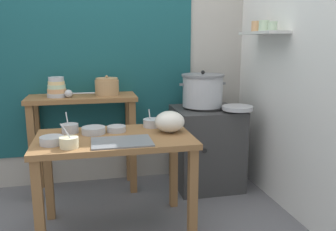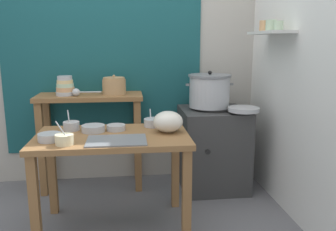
{
  "view_description": "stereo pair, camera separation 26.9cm",
  "coord_description": "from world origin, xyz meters",
  "px_view_note": "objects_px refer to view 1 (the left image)",
  "views": [
    {
      "loc": [
        -0.19,
        -2.37,
        1.38
      ],
      "look_at": [
        0.38,
        0.2,
        0.82
      ],
      "focal_mm": 37.41,
      "sensor_mm": 36.0,
      "label": 1
    },
    {
      "loc": [
        0.07,
        -2.42,
        1.38
      ],
      "look_at": [
        0.38,
        0.2,
        0.82
      ],
      "focal_mm": 37.41,
      "sensor_mm": 36.0,
      "label": 2
    }
  ],
  "objects_px": {
    "ladle": "(70,94)",
    "wide_pan": "(237,108)",
    "clay_pot": "(107,87)",
    "bowl_stack_enamel": "(57,88)",
    "back_shelf_table": "(83,120)",
    "steamer_pot": "(203,90)",
    "prep_bowl_0": "(52,140)",
    "serving_tray": "(122,142)",
    "prep_bowl_4": "(70,128)",
    "prep_bowl_1": "(69,142)",
    "prep_bowl_2": "(94,130)",
    "plastic_bag": "(170,122)",
    "prep_bowl_3": "(116,129)",
    "stove_block": "(206,147)",
    "prep_bowl_5": "(152,123)",
    "prep_table": "(115,151)"
  },
  "relations": [
    {
      "from": "ladle",
      "to": "wide_pan",
      "type": "xyz_separation_m",
      "value": [
        1.45,
        -0.27,
        -0.14
      ]
    },
    {
      "from": "clay_pot",
      "to": "bowl_stack_enamel",
      "type": "bearing_deg",
      "value": -177.43
    },
    {
      "from": "back_shelf_table",
      "to": "clay_pot",
      "type": "distance_m",
      "value": 0.37
    },
    {
      "from": "steamer_pot",
      "to": "prep_bowl_0",
      "type": "relative_size",
      "value": 2.85
    },
    {
      "from": "serving_tray",
      "to": "prep_bowl_4",
      "type": "relative_size",
      "value": 2.62
    },
    {
      "from": "bowl_stack_enamel",
      "to": "wide_pan",
      "type": "relative_size",
      "value": 0.65
    },
    {
      "from": "prep_bowl_1",
      "to": "prep_bowl_2",
      "type": "bearing_deg",
      "value": 63.95
    },
    {
      "from": "wide_pan",
      "to": "prep_bowl_4",
      "type": "relative_size",
      "value": 1.79
    },
    {
      "from": "steamer_pot",
      "to": "plastic_bag",
      "type": "height_order",
      "value": "steamer_pot"
    },
    {
      "from": "bowl_stack_enamel",
      "to": "prep_bowl_4",
      "type": "bearing_deg",
      "value": -77.74
    },
    {
      "from": "bowl_stack_enamel",
      "to": "back_shelf_table",
      "type": "bearing_deg",
      "value": 5.29
    },
    {
      "from": "prep_bowl_0",
      "to": "prep_bowl_3",
      "type": "height_order",
      "value": "prep_bowl_0"
    },
    {
      "from": "prep_bowl_4",
      "to": "prep_bowl_0",
      "type": "bearing_deg",
      "value": -109.76
    },
    {
      "from": "stove_block",
      "to": "plastic_bag",
      "type": "bearing_deg",
      "value": -128.91
    },
    {
      "from": "steamer_pot",
      "to": "prep_bowl_5",
      "type": "relative_size",
      "value": 3.08
    },
    {
      "from": "stove_block",
      "to": "prep_bowl_1",
      "type": "relative_size",
      "value": 4.75
    },
    {
      "from": "ladle",
      "to": "wide_pan",
      "type": "height_order",
      "value": "ladle"
    },
    {
      "from": "stove_block",
      "to": "bowl_stack_enamel",
      "type": "xyz_separation_m",
      "value": [
        -1.35,
        0.11,
        0.6
      ]
    },
    {
      "from": "back_shelf_table",
      "to": "wide_pan",
      "type": "height_order",
      "value": "back_shelf_table"
    },
    {
      "from": "steamer_pot",
      "to": "ladle",
      "type": "distance_m",
      "value": 1.2
    },
    {
      "from": "clay_pot",
      "to": "prep_bowl_2",
      "type": "xyz_separation_m",
      "value": [
        -0.14,
        -0.68,
        -0.23
      ]
    },
    {
      "from": "prep_bowl_5",
      "to": "prep_bowl_4",
      "type": "bearing_deg",
      "value": -175.3
    },
    {
      "from": "prep_bowl_4",
      "to": "prep_bowl_1",
      "type": "bearing_deg",
      "value": -88.2
    },
    {
      "from": "serving_tray",
      "to": "prep_bowl_5",
      "type": "bearing_deg",
      "value": 54.8
    },
    {
      "from": "steamer_pot",
      "to": "plastic_bag",
      "type": "xyz_separation_m",
      "value": [
        -0.46,
        -0.64,
        -0.13
      ]
    },
    {
      "from": "prep_bowl_0",
      "to": "prep_bowl_4",
      "type": "xyz_separation_m",
      "value": [
        0.1,
        0.28,
        0.01
      ]
    },
    {
      "from": "bowl_stack_enamel",
      "to": "wide_pan",
      "type": "distance_m",
      "value": 1.61
    },
    {
      "from": "back_shelf_table",
      "to": "bowl_stack_enamel",
      "type": "xyz_separation_m",
      "value": [
        -0.21,
        -0.02,
        0.3
      ]
    },
    {
      "from": "steamer_pot",
      "to": "prep_bowl_2",
      "type": "relative_size",
      "value": 2.59
    },
    {
      "from": "stove_block",
      "to": "prep_bowl_5",
      "type": "bearing_deg",
      "value": -144.14
    },
    {
      "from": "stove_block",
      "to": "bowl_stack_enamel",
      "type": "distance_m",
      "value": 1.48
    },
    {
      "from": "back_shelf_table",
      "to": "wide_pan",
      "type": "bearing_deg",
      "value": -14.56
    },
    {
      "from": "ladle",
      "to": "prep_bowl_2",
      "type": "xyz_separation_m",
      "value": [
        0.19,
        -0.6,
        -0.19
      ]
    },
    {
      "from": "stove_block",
      "to": "prep_bowl_0",
      "type": "height_order",
      "value": "stove_block"
    },
    {
      "from": "steamer_pot",
      "to": "prep_bowl_1",
      "type": "xyz_separation_m",
      "value": [
        -1.17,
        -0.89,
        -0.17
      ]
    },
    {
      "from": "plastic_bag",
      "to": "prep_bowl_4",
      "type": "xyz_separation_m",
      "value": [
        -0.72,
        0.14,
        -0.04
      ]
    },
    {
      "from": "bowl_stack_enamel",
      "to": "serving_tray",
      "type": "distance_m",
      "value": 1.08
    },
    {
      "from": "plastic_bag",
      "to": "ladle",
      "type": "bearing_deg",
      "value": 137.73
    },
    {
      "from": "prep_bowl_2",
      "to": "prep_bowl_5",
      "type": "bearing_deg",
      "value": 14.17
    },
    {
      "from": "stove_block",
      "to": "ladle",
      "type": "relative_size",
      "value": 3.02
    },
    {
      "from": "prep_bowl_3",
      "to": "ladle",
      "type": "bearing_deg",
      "value": 121.65
    },
    {
      "from": "back_shelf_table",
      "to": "ladle",
      "type": "bearing_deg",
      "value": -141.18
    },
    {
      "from": "clay_pot",
      "to": "prep_table",
      "type": "bearing_deg",
      "value": -89.78
    },
    {
      "from": "prep_table",
      "to": "plastic_bag",
      "type": "height_order",
      "value": "plastic_bag"
    },
    {
      "from": "ladle",
      "to": "prep_bowl_0",
      "type": "relative_size",
      "value": 1.66
    },
    {
      "from": "prep_table",
      "to": "stove_block",
      "type": "distance_m",
      "value": 1.15
    },
    {
      "from": "prep_bowl_0",
      "to": "prep_bowl_2",
      "type": "relative_size",
      "value": 0.91
    },
    {
      "from": "prep_bowl_1",
      "to": "prep_bowl_3",
      "type": "bearing_deg",
      "value": 46.6
    },
    {
      "from": "bowl_stack_enamel",
      "to": "ladle",
      "type": "relative_size",
      "value": 0.68
    },
    {
      "from": "plastic_bag",
      "to": "prep_bowl_5",
      "type": "relative_size",
      "value": 1.54
    }
  ]
}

